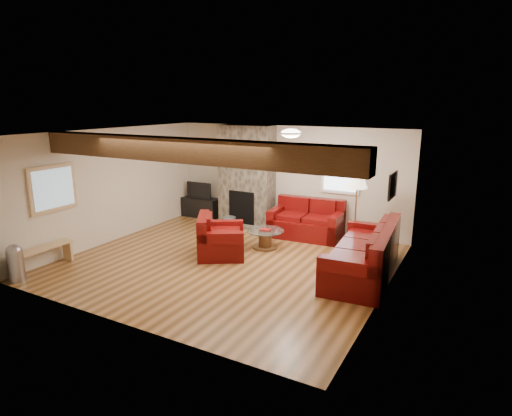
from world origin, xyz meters
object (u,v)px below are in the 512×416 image
at_px(armchair_red, 221,235).
at_px(floor_lamp, 357,185).
at_px(coffee_table, 265,239).
at_px(tv_cabinet, 201,207).
at_px(sofa_three, 363,251).
at_px(television, 201,190).
at_px(loveseat, 306,219).

distance_m(armchair_red, floor_lamp, 2.95).
distance_m(coffee_table, tv_cabinet, 3.07).
distance_m(sofa_three, armchair_red, 2.82).
bearing_deg(armchair_red, coffee_table, -66.71).
xyz_separation_m(sofa_three, television, (-4.93, 1.93, 0.28)).
relative_size(sofa_three, armchair_red, 2.33).
height_order(loveseat, coffee_table, loveseat).
height_order(tv_cabinet, floor_lamp, floor_lamp).
relative_size(loveseat, television, 2.11).
distance_m(armchair_red, tv_cabinet, 3.11).
bearing_deg(armchair_red, tv_cabinet, 11.97).
bearing_deg(loveseat, coffee_table, -116.70).
bearing_deg(coffee_table, tv_cabinet, 152.10).
bearing_deg(television, coffee_table, -27.90).
distance_m(coffee_table, television, 3.12).
relative_size(armchair_red, tv_cabinet, 0.99).
bearing_deg(loveseat, sofa_three, -47.14).
bearing_deg(television, tv_cabinet, 0.00).
bearing_deg(sofa_three, armchair_red, -87.81).
bearing_deg(tv_cabinet, loveseat, -5.38).
height_order(armchair_red, tv_cabinet, armchair_red).
bearing_deg(sofa_three, coffee_table, -107.04).
xyz_separation_m(tv_cabinet, floor_lamp, (4.42, -0.67, 1.14)).
bearing_deg(tv_cabinet, armchair_red, -46.65).
bearing_deg(loveseat, armchair_red, -122.40).
relative_size(sofa_three, coffee_table, 3.01).
distance_m(sofa_three, loveseat, 2.39).
bearing_deg(floor_lamp, loveseat, 163.21).
bearing_deg(sofa_three, loveseat, -137.51).
bearing_deg(armchair_red, sofa_three, -114.78).
bearing_deg(coffee_table, sofa_three, -12.63).
distance_m(armchair_red, coffee_table, 1.03).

